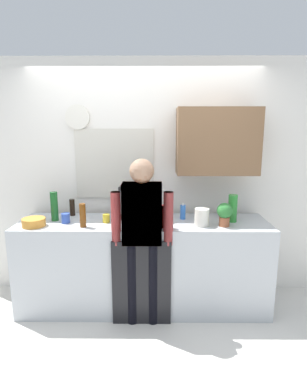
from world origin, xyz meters
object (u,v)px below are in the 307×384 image
at_px(bottle_clear_soda, 233,208).
at_px(mixing_bowl, 34,222).
at_px(coffee_maker, 127,204).
at_px(cup_yellow_cup, 106,218).
at_px(bottle_green_wine, 54,206).
at_px(person_at_sink, 142,229).
at_px(bottle_dark_sauce, 72,207).
at_px(bottle_red_vinegar, 165,217).
at_px(dish_soap, 183,212).
at_px(cup_terracotta_mug, 167,218).
at_px(cup_blue_mug, 66,218).
at_px(storage_canister, 202,217).
at_px(bottle_amber_beer, 83,215).
at_px(potted_plant, 225,213).
at_px(person_guest, 142,229).

relative_size(bottle_clear_soda, mixing_bowl, 1.27).
height_order(coffee_maker, cup_yellow_cup, coffee_maker).
xyz_separation_m(bottle_green_wine, person_at_sink, (0.91, -0.33, -0.13)).
relative_size(bottle_dark_sauce, bottle_red_vinegar, 0.82).
height_order(bottle_dark_sauce, dish_soap, same).
relative_size(cup_terracotta_mug, person_at_sink, 0.06).
distance_m(cup_blue_mug, person_at_sink, 0.82).
distance_m(cup_yellow_cup, storage_canister, 0.95).
relative_size(bottle_amber_beer, dish_soap, 1.28).
height_order(bottle_dark_sauce, bottle_amber_beer, bottle_amber_beer).
distance_m(coffee_maker, dish_soap, 0.60).
relative_size(potted_plant, person_at_sink, 0.14).
relative_size(coffee_maker, cup_terracotta_mug, 3.59).
height_order(coffee_maker, storage_canister, coffee_maker).
distance_m(bottle_red_vinegar, cup_yellow_cup, 0.61).
bearing_deg(mixing_bowl, bottle_green_wine, 53.97).
xyz_separation_m(bottle_clear_soda, cup_blue_mug, (-1.68, -0.06, -0.09)).
height_order(cup_yellow_cup, dish_soap, dish_soap).
height_order(coffee_maker, cup_terracotta_mug, coffee_maker).
height_order(cup_yellow_cup, potted_plant, potted_plant).
relative_size(bottle_clear_soda, cup_yellow_cup, 3.29).
distance_m(bottle_amber_beer, person_at_sink, 0.59).
bearing_deg(cup_yellow_cup, cup_blue_mug, -176.63).
height_order(coffee_maker, bottle_dark_sauce, coffee_maker).
xyz_separation_m(potted_plant, person_at_sink, (-0.79, -0.16, -0.11)).
bearing_deg(dish_soap, bottle_green_wine, -177.28).
xyz_separation_m(bottle_green_wine, cup_yellow_cup, (0.54, -0.06, -0.11)).
bearing_deg(cup_blue_mug, potted_plant, -3.24).
height_order(bottle_red_vinegar, cup_blue_mug, bottle_red_vinegar).
bearing_deg(bottle_red_vinegar, coffee_maker, 137.69).
xyz_separation_m(bottle_red_vinegar, person_guest, (-0.21, -0.10, -0.09)).
distance_m(coffee_maker, mixing_bowl, 0.94).
distance_m(coffee_maker, potted_plant, 1.02).
distance_m(cup_terracotta_mug, dish_soap, 0.22).
bearing_deg(bottle_dark_sauce, mixing_bowl, -125.21).
relative_size(bottle_clear_soda, cup_terracotta_mug, 3.04).
bearing_deg(storage_canister, cup_terracotta_mug, 164.75).
bearing_deg(coffee_maker, bottle_red_vinegar, -42.31).
distance_m(bottle_green_wine, storage_canister, 1.50).
relative_size(bottle_red_vinegar, person_guest, 0.14).
xyz_separation_m(bottle_clear_soda, bottle_amber_beer, (-1.48, -0.19, -0.02)).
distance_m(bottle_amber_beer, cup_yellow_cup, 0.26).
height_order(bottle_green_wine, mixing_bowl, bottle_green_wine).
xyz_separation_m(coffee_maker, bottle_red_vinegar, (0.39, -0.36, -0.04)).
xyz_separation_m(bottle_green_wine, dish_soap, (1.32, 0.06, -0.07)).
bearing_deg(storage_canister, bottle_dark_sauce, 165.38).
distance_m(bottle_clear_soda, person_at_sink, 0.96).
height_order(cup_yellow_cup, cup_blue_mug, cup_blue_mug).
xyz_separation_m(bottle_clear_soda, person_at_sink, (-0.90, -0.31, -0.12)).
xyz_separation_m(bottle_clear_soda, dish_soap, (-0.49, 0.09, -0.06)).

